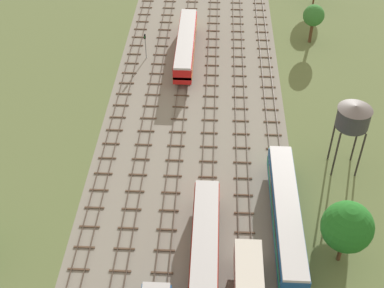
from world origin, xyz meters
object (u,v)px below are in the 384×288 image
(diesel_railcar_centre_mid, at_px, (204,258))
(signal_post_nearest, at_px, (145,43))
(diesel_railcar_right_midfar, at_px, (286,214))
(diesel_railcar_centre_left_far, at_px, (186,44))
(water_tower, at_px, (353,117))

(diesel_railcar_centre_mid, xyz_separation_m, signal_post_nearest, (-11.27, 43.59, 0.44))
(diesel_railcar_right_midfar, height_order, diesel_railcar_centre_left_far, same)
(diesel_railcar_right_midfar, relative_size, water_tower, 2.06)
(diesel_railcar_right_midfar, bearing_deg, diesel_railcar_centre_left_far, 109.80)
(diesel_railcar_centre_left_far, xyz_separation_m, signal_post_nearest, (-6.76, -0.60, 0.44))
(diesel_railcar_right_midfar, relative_size, diesel_railcar_centre_left_far, 1.00)
(diesel_railcar_right_midfar, distance_m, signal_post_nearest, 42.18)
(diesel_railcar_centre_mid, height_order, water_tower, water_tower)
(water_tower, relative_size, signal_post_nearest, 2.11)
(signal_post_nearest, bearing_deg, diesel_railcar_centre_mid, -75.50)
(diesel_railcar_centre_left_far, bearing_deg, diesel_railcar_centre_mid, -84.17)
(diesel_railcar_centre_mid, xyz_separation_m, water_tower, (17.45, 17.61, 5.69))
(diesel_railcar_centre_mid, height_order, signal_post_nearest, signal_post_nearest)
(diesel_railcar_centre_mid, xyz_separation_m, diesel_railcar_right_midfar, (9.02, 6.61, 0.00))
(water_tower, bearing_deg, diesel_railcar_right_midfar, -127.48)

